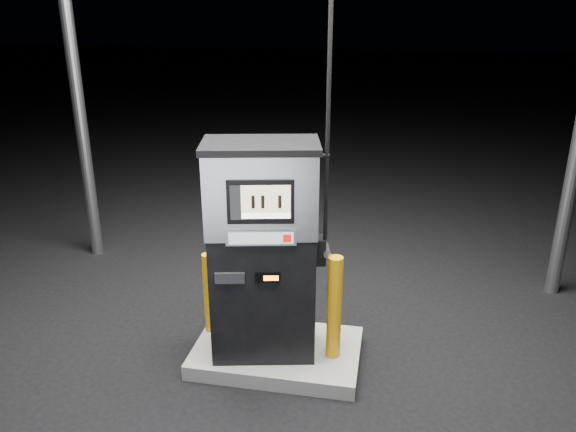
# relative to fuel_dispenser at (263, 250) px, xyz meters

# --- Properties ---
(ground) EXTENTS (80.00, 80.00, 0.00)m
(ground) POSITION_rel_fuel_dispenser_xyz_m (0.11, 0.07, -1.20)
(ground) COLOR black
(ground) RESTS_ON ground
(pump_island) EXTENTS (1.60, 1.00, 0.15)m
(pump_island) POSITION_rel_fuel_dispenser_xyz_m (0.11, 0.07, -1.12)
(pump_island) COLOR slate
(pump_island) RESTS_ON ground
(fuel_dispenser) EXTENTS (1.18, 0.80, 4.24)m
(fuel_dispenser) POSITION_rel_fuel_dispenser_xyz_m (0.00, 0.00, 0.00)
(fuel_dispenser) COLOR black
(fuel_dispenser) RESTS_ON pump_island
(bollard_left) EXTENTS (0.14, 0.14, 0.85)m
(bollard_left) POSITION_rel_fuel_dispenser_xyz_m (-0.62, 0.23, -0.63)
(bollard_left) COLOR orange
(bollard_left) RESTS_ON pump_island
(bollard_right) EXTENTS (0.14, 0.14, 1.02)m
(bollard_right) POSITION_rel_fuel_dispenser_xyz_m (0.66, 0.02, -0.54)
(bollard_right) COLOR orange
(bollard_right) RESTS_ON pump_island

